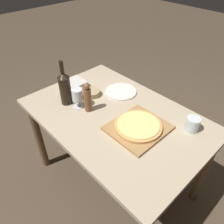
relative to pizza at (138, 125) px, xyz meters
The scene contains 11 objects.
ground_plane 0.81m from the pizza, 91.49° to the left, with size 12.00×12.00×0.00m, color #4C3D2D.
dining_table 0.24m from the pizza, 91.49° to the left, with size 0.84×1.26×0.75m.
cutting_board 0.02m from the pizza, behind, with size 0.35×0.32×0.02m.
pizza is the anchor object (origin of this frame).
wine_bottle 0.58m from the pizza, 107.05° to the left, with size 0.08×0.08×0.33m.
pepper_mill 0.39m from the pizza, 106.50° to the left, with size 0.05×0.05×0.21m.
wine_glass 0.47m from the pizza, 106.71° to the left, with size 0.08×0.08×0.15m.
small_bowl 0.50m from the pizza, 87.09° to the left, with size 0.13×0.13×0.04m.
drinking_tumbler 0.33m from the pizza, 44.40° to the right, with size 0.09×0.09×0.09m.
dinner_plate 0.43m from the pizza, 59.56° to the left, with size 0.24×0.24×0.01m.
food_container 0.69m from the pizza, 88.84° to the left, with size 0.14×0.16×0.05m.
Camera 1 is at (-0.80, -0.82, 1.70)m, focal length 35.00 mm.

